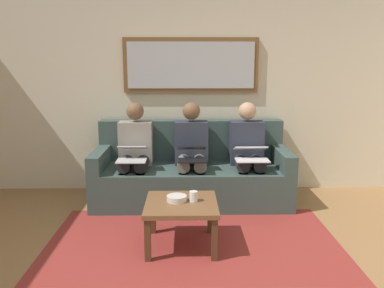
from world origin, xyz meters
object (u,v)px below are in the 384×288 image
(laptop_silver, at_px, (132,153))
(person_right, at_px, (135,150))
(couch, at_px, (191,174))
(laptop_white, at_px, (251,153))
(bowl, at_px, (177,198))
(person_middle, at_px, (191,150))
(framed_mirror, at_px, (191,65))
(cup, at_px, (194,196))
(laptop_black, at_px, (192,153))
(person_left, at_px, (248,150))
(coffee_table, at_px, (181,209))

(laptop_silver, bearing_deg, person_right, -90.00)
(couch, bearing_deg, laptop_white, 153.92)
(bowl, bearing_deg, person_middle, -97.37)
(couch, height_order, framed_mirror, framed_mirror)
(cup, xyz_separation_m, laptop_black, (0.00, -0.89, 0.18))
(person_right, relative_size, laptop_silver, 3.14)
(bowl, height_order, person_left, person_left)
(coffee_table, bearing_deg, couch, -94.96)
(person_middle, bearing_deg, laptop_silver, 20.47)
(couch, height_order, person_right, person_right)
(couch, height_order, laptop_white, couch)
(coffee_table, distance_m, bowl, 0.10)
(laptop_white, distance_m, laptop_black, 0.64)
(framed_mirror, distance_m, bowl, 1.94)
(person_left, bearing_deg, bowl, 55.03)
(laptop_black, bearing_deg, coffee_table, 83.36)
(framed_mirror, relative_size, laptop_white, 4.61)
(framed_mirror, relative_size, person_left, 1.42)
(person_left, xyz_separation_m, person_right, (1.28, 0.00, 0.00))
(laptop_silver, bearing_deg, person_middle, -159.53)
(bowl, distance_m, person_right, 1.24)
(couch, relative_size, coffee_table, 3.56)
(laptop_white, bearing_deg, laptop_silver, -0.25)
(person_left, xyz_separation_m, laptop_black, (0.64, 0.24, 0.02))
(coffee_table, bearing_deg, person_left, -122.99)
(coffee_table, distance_m, laptop_silver, 1.09)
(laptop_white, height_order, person_right, person_right)
(coffee_table, xyz_separation_m, person_middle, (-0.11, -1.15, 0.26))
(laptop_white, height_order, laptop_black, laptop_black)
(framed_mirror, xyz_separation_m, coffee_table, (0.11, 1.61, -1.20))
(framed_mirror, xyz_separation_m, laptop_silver, (0.64, 0.70, -0.92))
(cup, xyz_separation_m, laptop_white, (-0.64, -0.88, 0.17))
(coffee_table, xyz_separation_m, person_left, (-0.75, -1.15, 0.26))
(framed_mirror, distance_m, laptop_silver, 1.32)
(couch, xyz_separation_m, cup, (-0.00, 1.20, 0.14))
(cup, height_order, bowl, cup)
(coffee_table, bearing_deg, laptop_white, -129.51)
(coffee_table, height_order, bowl, bowl)
(coffee_table, height_order, laptop_black, laptop_black)
(framed_mirror, relative_size, cup, 17.99)
(coffee_table, xyz_separation_m, bowl, (0.04, -0.03, 0.08))
(laptop_white, bearing_deg, person_right, -10.82)
(couch, xyz_separation_m, laptop_white, (-0.64, 0.31, 0.31))
(laptop_black, distance_m, person_right, 0.68)
(couch, distance_m, coffee_table, 1.22)
(person_left, relative_size, laptop_black, 3.27)
(person_left, distance_m, laptop_silver, 1.30)
(couch, height_order, bowl, couch)
(laptop_white, height_order, laptop_silver, laptop_silver)
(bowl, bearing_deg, laptop_white, -131.81)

